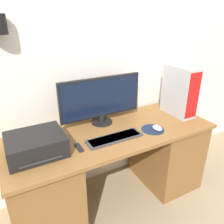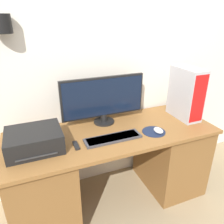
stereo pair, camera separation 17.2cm
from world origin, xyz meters
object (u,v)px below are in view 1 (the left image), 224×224
keyboard (115,138)px  computer_tower (180,91)px  mouse (157,128)px  remote_control (79,148)px  printer (36,145)px  monitor (101,99)px

keyboard → computer_tower: (0.77, 0.13, 0.22)m
keyboard → computer_tower: bearing=9.6°
mouse → remote_control: bearing=175.6°
keyboard → printer: size_ratio=1.17×
computer_tower → monitor: bearing=166.5°
monitor → mouse: 0.53m
mouse → remote_control: (-0.67, 0.05, -0.01)m
printer → remote_control: bearing=-16.8°
monitor → mouse: bearing=-45.2°
keyboard → mouse: 0.39m
printer → remote_control: size_ratio=3.47×
keyboard → printer: bearing=170.7°
monitor → keyboard: bearing=-96.9°
monitor → printer: 0.66m
computer_tower → remote_control: (-1.06, -0.12, -0.22)m
keyboard → computer_tower: size_ratio=0.96×
computer_tower → printer: bearing=-178.4°
mouse → printer: bearing=171.9°
computer_tower → remote_control: bearing=-173.4°
mouse → computer_tower: (0.39, 0.17, 0.21)m
computer_tower → remote_control: size_ratio=4.23×
mouse → printer: size_ratio=0.26×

